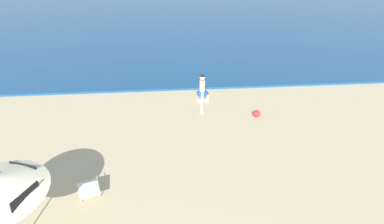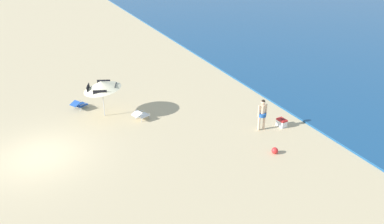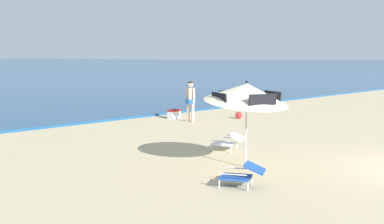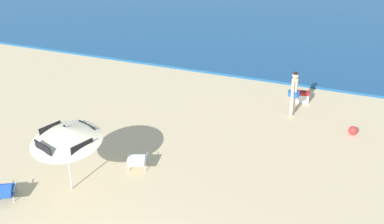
{
  "view_description": "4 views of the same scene",
  "coord_description": "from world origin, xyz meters",
  "px_view_note": "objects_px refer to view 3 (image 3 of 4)",
  "views": [
    {
      "loc": [
        0.7,
        -1.57,
        5.75
      ],
      "look_at": [
        1.59,
        7.73,
        1.24
      ],
      "focal_mm": 29.08,
      "sensor_mm": 36.0,
      "label": 1
    },
    {
      "loc": [
        16.73,
        -0.61,
        9.65
      ],
      "look_at": [
        0.84,
        7.16,
        1.03
      ],
      "focal_mm": 37.61,
      "sensor_mm": 36.0,
      "label": 2
    },
    {
      "loc": [
        -11.69,
        -3.22,
        2.59
      ],
      "look_at": [
        0.12,
        8.18,
        0.74
      ],
      "focal_mm": 45.36,
      "sensor_mm": 36.0,
      "label": 3
    },
    {
      "loc": [
        4.71,
        -6.8,
        8.85
      ],
      "look_at": [
        -0.58,
        7.71,
        0.86
      ],
      "focal_mm": 50.01,
      "sensor_mm": 36.0,
      "label": 4
    }
  ],
  "objects_px": {
    "person_standing_near_shore": "(190,98)",
    "beach_ball": "(239,115)",
    "lounge_chair_under_umbrella": "(242,174)",
    "cooler_box": "(174,114)",
    "lounge_chair_beside_umbrella": "(229,141)",
    "beach_umbrella_striped_main": "(247,93)"
  },
  "relations": [
    {
      "from": "cooler_box",
      "to": "beach_ball",
      "type": "xyz_separation_m",
      "value": [
        2.0,
        -1.9,
        -0.05
      ]
    },
    {
      "from": "lounge_chair_under_umbrella",
      "to": "person_standing_near_shore",
      "type": "distance_m",
      "value": 10.06
    },
    {
      "from": "lounge_chair_under_umbrella",
      "to": "lounge_chair_beside_umbrella",
      "type": "xyz_separation_m",
      "value": [
        2.74,
        2.63,
        0.0
      ]
    },
    {
      "from": "beach_umbrella_striped_main",
      "to": "lounge_chair_beside_umbrella",
      "type": "xyz_separation_m",
      "value": [
        1.29,
        1.59,
        -1.49
      ]
    },
    {
      "from": "beach_umbrella_striped_main",
      "to": "person_standing_near_shore",
      "type": "height_order",
      "value": "beach_umbrella_striped_main"
    },
    {
      "from": "person_standing_near_shore",
      "to": "beach_ball",
      "type": "distance_m",
      "value": 2.43
    },
    {
      "from": "lounge_chair_under_umbrella",
      "to": "person_standing_near_shore",
      "type": "height_order",
      "value": "person_standing_near_shore"
    },
    {
      "from": "beach_ball",
      "to": "person_standing_near_shore",
      "type": "bearing_deg",
      "value": 160.56
    },
    {
      "from": "cooler_box",
      "to": "beach_ball",
      "type": "height_order",
      "value": "cooler_box"
    },
    {
      "from": "cooler_box",
      "to": "beach_ball",
      "type": "relative_size",
      "value": 1.73
    },
    {
      "from": "person_standing_near_shore",
      "to": "beach_umbrella_striped_main",
      "type": "bearing_deg",
      "value": -126.8
    },
    {
      "from": "cooler_box",
      "to": "beach_umbrella_striped_main",
      "type": "bearing_deg",
      "value": -123.45
    },
    {
      "from": "lounge_chair_beside_umbrella",
      "to": "person_standing_near_shore",
      "type": "distance_m",
      "value": 6.31
    },
    {
      "from": "person_standing_near_shore",
      "to": "beach_ball",
      "type": "height_order",
      "value": "person_standing_near_shore"
    },
    {
      "from": "lounge_chair_under_umbrella",
      "to": "beach_ball",
      "type": "xyz_separation_m",
      "value": [
        8.6,
        6.93,
        -0.12
      ]
    },
    {
      "from": "lounge_chair_beside_umbrella",
      "to": "cooler_box",
      "type": "relative_size",
      "value": 1.9
    },
    {
      "from": "beach_umbrella_striped_main",
      "to": "beach_ball",
      "type": "xyz_separation_m",
      "value": [
        7.15,
        5.89,
        -1.62
      ]
    },
    {
      "from": "lounge_chair_under_umbrella",
      "to": "lounge_chair_beside_umbrella",
      "type": "relative_size",
      "value": 1.02
    },
    {
      "from": "person_standing_near_shore",
      "to": "cooler_box",
      "type": "relative_size",
      "value": 3.14
    },
    {
      "from": "lounge_chair_under_umbrella",
      "to": "lounge_chair_beside_umbrella",
      "type": "distance_m",
      "value": 3.8
    },
    {
      "from": "lounge_chair_under_umbrella",
      "to": "person_standing_near_shore",
      "type": "xyz_separation_m",
      "value": [
        6.44,
        7.7,
        0.67
      ]
    },
    {
      "from": "lounge_chair_beside_umbrella",
      "to": "beach_ball",
      "type": "height_order",
      "value": "lounge_chair_beside_umbrella"
    }
  ]
}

